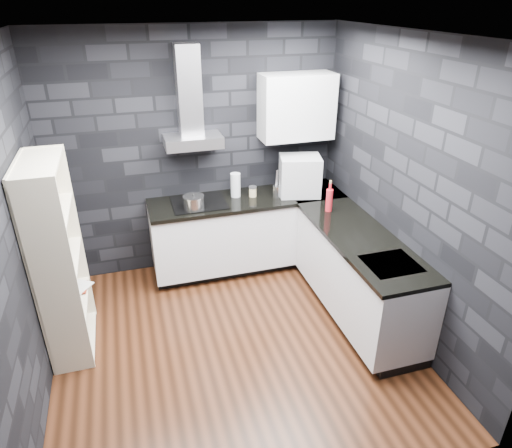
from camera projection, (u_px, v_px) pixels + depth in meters
name	position (u px, v px, depth m)	size (l,w,h in m)	color
ground	(234.00, 344.00, 4.30)	(3.20, 3.20, 0.00)	#412111
ceiling	(225.00, 35.00, 3.08)	(3.20, 3.20, 0.00)	white
wall_back	(196.00, 154.00, 5.08)	(3.20, 0.05, 2.70)	black
wall_front	(307.00, 349.00, 2.30)	(3.20, 0.05, 2.70)	black
wall_left	(11.00, 243.00, 3.27)	(0.05, 3.20, 2.70)	black
wall_right	(406.00, 193.00, 4.10)	(0.05, 3.20, 2.70)	black
toekick_back	(247.00, 260.00, 5.55)	(2.18, 0.50, 0.10)	black
toekick_right	(358.00, 308.00, 4.70)	(0.50, 1.78, 0.10)	black
counter_back_cab	(248.00, 231.00, 5.32)	(2.20, 0.60, 0.76)	silver
counter_right_cab	(358.00, 274.00, 4.50)	(0.60, 1.80, 0.76)	silver
counter_back_top	(248.00, 199.00, 5.13)	(2.20, 0.62, 0.04)	black
counter_right_top	(362.00, 239.00, 4.31)	(0.62, 1.80, 0.04)	black
counter_corner_top	(313.00, 191.00, 5.34)	(0.62, 0.62, 0.04)	black
hood_body	(193.00, 141.00, 4.80)	(0.60, 0.34, 0.12)	#BBBBC0
hood_chimney	(189.00, 91.00, 4.63)	(0.24, 0.20, 0.90)	#BBBBC0
upper_cabinet	(297.00, 107.00, 4.96)	(0.80, 0.35, 0.70)	silver
cooktop	(199.00, 203.00, 4.99)	(0.58, 0.50, 0.01)	black
sink_rim	(391.00, 264.00, 3.88)	(0.44, 0.40, 0.01)	#BBBBC0
pot	(194.00, 203.00, 4.81)	(0.22, 0.22, 0.13)	silver
glass_vase	(236.00, 185.00, 5.10)	(0.11, 0.11, 0.27)	silver
storage_jar	(253.00, 192.00, 5.14)	(0.08, 0.08, 0.10)	#C5B584
utensil_crock	(277.00, 191.00, 5.11)	(0.10, 0.10, 0.14)	silver
appliance_garage	(300.00, 176.00, 5.11)	(0.44, 0.35, 0.44)	#AEB1B5
red_bottle	(329.00, 200.00, 4.76)	(0.07, 0.07, 0.24)	red
bookshelf	(59.00, 260.00, 3.92)	(0.34, 0.80, 1.80)	beige
fruit_bowl	(57.00, 263.00, 3.81)	(0.19, 0.19, 0.05)	white
book_red	(67.00, 281.00, 4.23)	(0.16, 0.02, 0.22)	maroon
book_second	(68.00, 276.00, 4.25)	(0.18, 0.02, 0.25)	#B2B2B2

